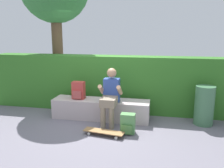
{
  "coord_description": "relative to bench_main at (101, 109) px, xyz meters",
  "views": [
    {
      "loc": [
        1.29,
        -4.61,
        1.95
      ],
      "look_at": [
        0.28,
        0.31,
        0.85
      ],
      "focal_mm": 37.73,
      "sensor_mm": 36.0,
      "label": 1
    }
  ],
  "objects": [
    {
      "name": "backpack_on_bench",
      "position": [
        -0.53,
        -0.01,
        0.42
      ],
      "size": [
        0.28,
        0.23,
        0.4
      ],
      "color": "#B23833",
      "rests_on": "bench_main"
    },
    {
      "name": "trash_bin",
      "position": [
        2.26,
        0.1,
        0.2
      ],
      "size": [
        0.4,
        0.4,
        0.85
      ],
      "color": "#3D6B47",
      "rests_on": "ground"
    },
    {
      "name": "backpack_on_ground",
      "position": [
        0.72,
        -0.69,
        -0.03
      ],
      "size": [
        0.28,
        0.23,
        0.4
      ],
      "color": "#51894C",
      "rests_on": "ground"
    },
    {
      "name": "ground_plane",
      "position": [
        0.0,
        -0.4,
        -0.22
      ],
      "size": [
        24.0,
        24.0,
        0.0
      ],
      "primitive_type": "plane",
      "color": "slate"
    },
    {
      "name": "hedge_row",
      "position": [
        0.19,
        0.69,
        0.47
      ],
      "size": [
        6.35,
        0.54,
        1.39
      ],
      "color": "#2F6A23",
      "rests_on": "ground"
    },
    {
      "name": "person_skater",
      "position": [
        0.27,
        -0.22,
        0.42
      ],
      "size": [
        0.49,
        0.62,
        1.2
      ],
      "color": "#2D4793",
      "rests_on": "ground"
    },
    {
      "name": "skateboard_near_person",
      "position": [
        0.28,
        -0.89,
        -0.15
      ],
      "size": [
        0.82,
        0.31,
        0.09
      ],
      "color": "olive",
      "rests_on": "ground"
    },
    {
      "name": "bench_main",
      "position": [
        0.0,
        0.0,
        0.0
      ],
      "size": [
        2.21,
        0.51,
        0.45
      ],
      "color": "#B6A6A5",
      "rests_on": "ground"
    }
  ]
}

